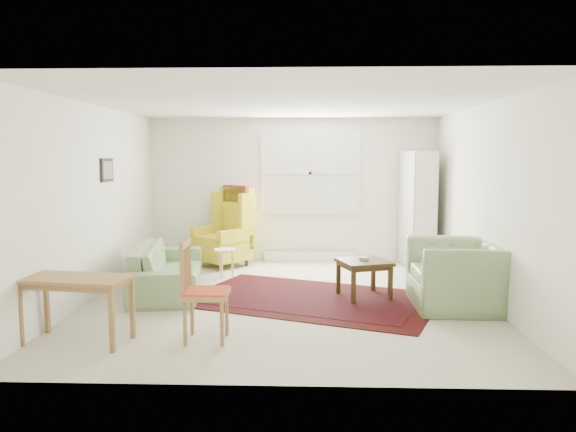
{
  "coord_description": "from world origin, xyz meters",
  "views": [
    {
      "loc": [
        0.26,
        -7.07,
        1.83
      ],
      "look_at": [
        0.0,
        0.3,
        1.05
      ],
      "focal_mm": 35.0,
      "sensor_mm": 36.0,
      "label": 1
    }
  ],
  "objects_px": {
    "cabinet": "(418,209)",
    "stool": "(225,263)",
    "sofa": "(168,259)",
    "coffee_table": "(364,279)",
    "wingback_chair": "(222,226)",
    "desk": "(77,310)",
    "desk_chair": "(206,291)",
    "armchair": "(459,268)"
  },
  "relations": [
    {
      "from": "stool",
      "to": "cabinet",
      "type": "height_order",
      "value": "cabinet"
    },
    {
      "from": "coffee_table",
      "to": "desk_chair",
      "type": "bearing_deg",
      "value": -133.96
    },
    {
      "from": "cabinet",
      "to": "desk_chair",
      "type": "xyz_separation_m",
      "value": [
        -2.84,
        -4.01,
        -0.46
      ]
    },
    {
      "from": "coffee_table",
      "to": "stool",
      "type": "bearing_deg",
      "value": 149.29
    },
    {
      "from": "stool",
      "to": "desk",
      "type": "xyz_separation_m",
      "value": [
        -1.0,
        -3.08,
        0.11
      ]
    },
    {
      "from": "wingback_chair",
      "to": "desk_chair",
      "type": "height_order",
      "value": "wingback_chair"
    },
    {
      "from": "stool",
      "to": "armchair",
      "type": "bearing_deg",
      "value": -27.55
    },
    {
      "from": "cabinet",
      "to": "stool",
      "type": "bearing_deg",
      "value": -171.66
    },
    {
      "from": "coffee_table",
      "to": "stool",
      "type": "height_order",
      "value": "coffee_table"
    },
    {
      "from": "armchair",
      "to": "wingback_chair",
      "type": "xyz_separation_m",
      "value": [
        -3.27,
        2.47,
        0.19
      ]
    },
    {
      "from": "cabinet",
      "to": "desk_chair",
      "type": "distance_m",
      "value": 4.94
    },
    {
      "from": "armchair",
      "to": "stool",
      "type": "height_order",
      "value": "armchair"
    },
    {
      "from": "wingback_chair",
      "to": "coffee_table",
      "type": "height_order",
      "value": "wingback_chair"
    },
    {
      "from": "cabinet",
      "to": "desk_chair",
      "type": "relative_size",
      "value": 1.9
    },
    {
      "from": "sofa",
      "to": "coffee_table",
      "type": "distance_m",
      "value": 2.67
    },
    {
      "from": "armchair",
      "to": "cabinet",
      "type": "height_order",
      "value": "cabinet"
    },
    {
      "from": "sofa",
      "to": "coffee_table",
      "type": "height_order",
      "value": "sofa"
    },
    {
      "from": "armchair",
      "to": "desk_chair",
      "type": "xyz_separation_m",
      "value": [
        -2.84,
        -1.37,
        0.02
      ]
    },
    {
      "from": "desk_chair",
      "to": "sofa",
      "type": "bearing_deg",
      "value": 22.66
    },
    {
      "from": "sofa",
      "to": "armchair",
      "type": "xyz_separation_m",
      "value": [
        3.76,
        -0.73,
        0.05
      ]
    },
    {
      "from": "wingback_chair",
      "to": "desk",
      "type": "xyz_separation_m",
      "value": [
        -0.83,
        -3.93,
        -0.35
      ]
    },
    {
      "from": "armchair",
      "to": "desk_chair",
      "type": "bearing_deg",
      "value": -64.14
    },
    {
      "from": "wingback_chair",
      "to": "desk_chair",
      "type": "relative_size",
      "value": 1.34
    },
    {
      "from": "stool",
      "to": "cabinet",
      "type": "relative_size",
      "value": 0.23
    },
    {
      "from": "armchair",
      "to": "wingback_chair",
      "type": "relative_size",
      "value": 0.92
    },
    {
      "from": "coffee_table",
      "to": "cabinet",
      "type": "xyz_separation_m",
      "value": [
        1.11,
        2.21,
        0.71
      ]
    },
    {
      "from": "stool",
      "to": "cabinet",
      "type": "distance_m",
      "value": 3.35
    },
    {
      "from": "armchair",
      "to": "stool",
      "type": "relative_size",
      "value": 2.83
    },
    {
      "from": "coffee_table",
      "to": "desk",
      "type": "xyz_separation_m",
      "value": [
        -3.0,
        -1.89,
        0.08
      ]
    },
    {
      "from": "wingback_chair",
      "to": "stool",
      "type": "bearing_deg",
      "value": -38.53
    },
    {
      "from": "desk_chair",
      "to": "armchair",
      "type": "bearing_deg",
      "value": -65.19
    },
    {
      "from": "armchair",
      "to": "stool",
      "type": "distance_m",
      "value": 3.51
    },
    {
      "from": "sofa",
      "to": "wingback_chair",
      "type": "bearing_deg",
      "value": -24.56
    },
    {
      "from": "wingback_chair",
      "to": "stool",
      "type": "xyz_separation_m",
      "value": [
        0.17,
        -0.85,
        -0.46
      ]
    },
    {
      "from": "cabinet",
      "to": "desk",
      "type": "xyz_separation_m",
      "value": [
        -4.11,
        -4.1,
        -0.63
      ]
    },
    {
      "from": "wingback_chair",
      "to": "armchair",
      "type": "bearing_deg",
      "value": 3.14
    },
    {
      "from": "armchair",
      "to": "stool",
      "type": "xyz_separation_m",
      "value": [
        -3.1,
        1.62,
        -0.26
      ]
    },
    {
      "from": "armchair",
      "to": "coffee_table",
      "type": "height_order",
      "value": "armchair"
    },
    {
      "from": "desk",
      "to": "stool",
      "type": "bearing_deg",
      "value": 71.93
    },
    {
      "from": "wingback_chair",
      "to": "coffee_table",
      "type": "xyz_separation_m",
      "value": [
        2.17,
        -2.04,
        -0.43
      ]
    },
    {
      "from": "coffee_table",
      "to": "cabinet",
      "type": "distance_m",
      "value": 2.57
    },
    {
      "from": "armchair",
      "to": "desk",
      "type": "xyz_separation_m",
      "value": [
        -4.11,
        -1.46,
        -0.15
      ]
    }
  ]
}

